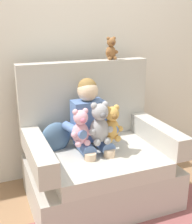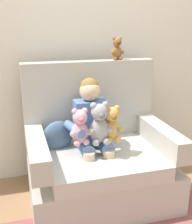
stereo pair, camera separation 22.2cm
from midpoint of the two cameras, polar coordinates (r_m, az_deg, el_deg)
name	(u,v)px [view 2 (the right image)]	position (r m, az deg, el deg)	size (l,w,h in m)	color
ground_plane	(100,198)	(2.63, 3.35, -16.56)	(8.00, 8.00, 0.00)	#936D4C
back_wall	(82,40)	(2.78, -0.52, 13.98)	(6.00, 0.10, 2.60)	silver
armchair	(98,159)	(2.50, 3.05, -9.23)	(1.17, 0.86, 1.14)	#BCB7AD
seated_child	(92,124)	(2.36, 1.93, -2.45)	(0.45, 0.39, 0.82)	#597AB7
plush_pink	(80,127)	(2.20, -0.27, -3.11)	(0.17, 0.14, 0.29)	#EAA8BC
plush_honey	(112,125)	(2.27, 5.94, -2.57)	(0.17, 0.14, 0.29)	gold
plush_grey	(99,124)	(2.22, 3.54, -2.47)	(0.20, 0.16, 0.33)	#9E9EA3
plush_brown_on_backrest	(117,49)	(2.61, 6.62, 12.13)	(0.12, 0.10, 0.20)	brown
throw_pillow	(58,136)	(2.43, -4.93, -4.77)	(0.26, 0.12, 0.26)	slate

